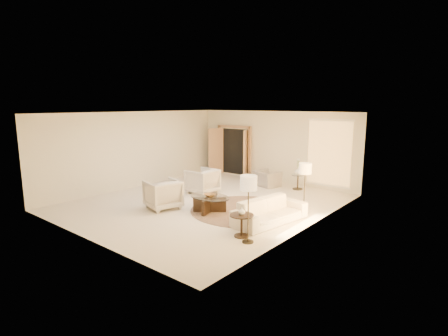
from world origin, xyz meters
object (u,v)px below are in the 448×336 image
Objects in this scene: armchair_right at (163,193)px; end_vase at (242,211)px; sofa at (270,211)px; accent_chair at (267,176)px; end_table at (242,222)px; floor_lamp_far at (249,186)px; coffee_table at (210,202)px; floor_lamp_near at (305,171)px; side_vase at (298,171)px; bowl at (210,195)px; side_table at (298,180)px; armchair_left at (202,180)px.

armchair_right is 5.53× the size of end_vase.
accent_chair reaches higher than sofa.
end_vase is (0.01, -1.27, 0.30)m from sofa.
floor_lamp_far reaches higher than end_table.
coffee_table is at bearing 152.85° from end_vase.
sofa is 1.80m from floor_lamp_far.
accent_chair is 3.82m from coffee_table.
floor_lamp_far is (0.32, -0.19, 0.94)m from end_table.
floor_lamp_near is (3.48, 2.19, 0.76)m from armchair_right.
floor_lamp_near is at bearing 157.31° from accent_chair.
end_vase is (-0.32, 0.19, -0.69)m from floor_lamp_far.
end_vase reaches higher than sofa.
floor_lamp_near is 5.36× the size of side_vase.
side_vase is (-1.48, 2.48, -0.55)m from floor_lamp_near.
sofa is at bearing 10.16° from bowl.
accent_chair is at bearing 43.56° from sofa.
floor_lamp_near reaches higher than end_table.
end_table is at bearing -169.61° from sofa.
floor_lamp_near is at bearing -59.12° from side_table.
floor_lamp_far is (0.33, -1.46, 0.99)m from sofa.
end_vase is 5.14m from side_vase.
side_table is at bearing -149.18° from accent_chair.
sofa is at bearing 121.69° from armchair_right.
side_vase is (1.15, 0.28, 0.29)m from accent_chair.
armchair_left is at bearing 138.36° from coffee_table.
accent_chair is at bearing 118.13° from floor_lamp_far.
floor_lamp_near is 2.63m from end_vase.
bowl is (-0.67, -4.07, 0.17)m from side_table.
side_vase reaches higher than accent_chair.
coffee_table is 4.14m from side_vase.
accent_chair reaches higher than end_table.
end_table is 2.06m from bowl.
end_vase reaches higher than side_table.
accent_chair reaches higher than side_table.
floor_lamp_far is 2.56m from bowl.
sofa is 1.40× the size of floor_lamp_far.
side_table is at bearing 138.08° from armchair_left.
side_vase is (2.00, 4.67, 0.21)m from armchair_right.
end_table is 1.83× the size of bowl.
armchair_right reaches higher than bowl.
end_table is at bearing 0.00° from end_vase.
floor_lamp_far is at bearing 96.59° from armchair_right.
end_vase is at bearing 133.20° from accent_chair.
floor_lamp_far reaches higher than side_table.
side_table is (2.32, 2.60, -0.14)m from armchair_left.
armchair_left reaches higher than side_vase.
floor_lamp_far is (2.15, -1.13, 1.01)m from coffee_table.
side_table is at bearing 80.61° from coffee_table.
end_table is at bearing 148.95° from floor_lamp_far.
accent_chair is at bearing -166.35° from side_vase.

